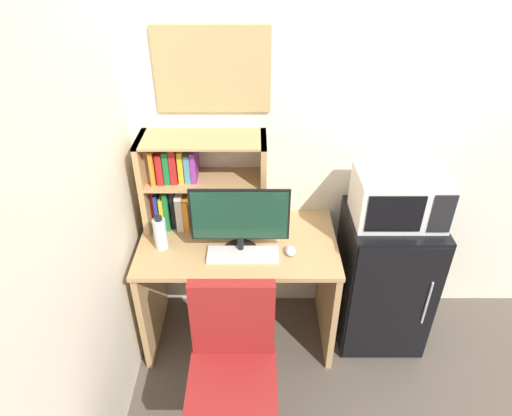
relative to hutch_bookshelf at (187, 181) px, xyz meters
name	(u,v)px	position (x,y,z in m)	size (l,w,h in m)	color
wall_back	(478,133)	(1.68, 0.14, 0.24)	(6.40, 0.04, 2.60)	silver
desk	(240,273)	(0.30, -0.19, -0.54)	(1.14, 0.64, 0.77)	tan
hutch_bookshelf	(187,181)	(0.00, 0.00, 0.00)	(0.71, 0.28, 0.56)	tan
monitor	(241,219)	(0.32, -0.29, -0.07)	(0.53, 0.19, 0.40)	black
keyboard	(244,255)	(0.33, -0.33, -0.28)	(0.39, 0.14, 0.02)	silver
computer_mouse	(291,251)	(0.60, -0.31, -0.27)	(0.06, 0.09, 0.04)	silver
water_bottle	(161,233)	(-0.13, -0.25, -0.19)	(0.07, 0.07, 0.21)	silver
mini_fridge	(384,278)	(1.20, -0.16, -0.61)	(0.52, 0.52, 0.91)	black
microwave	(401,197)	(1.20, -0.16, -0.01)	(0.49, 0.34, 0.29)	silver
desk_chair	(234,382)	(0.29, -0.88, -0.64)	(0.49, 0.49, 0.96)	black
wall_corkboard	(213,70)	(0.18, 0.11, 0.61)	(0.62, 0.02, 0.45)	tan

